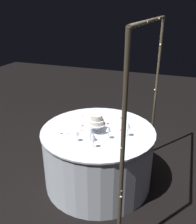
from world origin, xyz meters
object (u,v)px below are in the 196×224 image
at_px(tiered_cake, 97,121).
at_px(wine_glass_3, 128,126).
at_px(wine_glass_0, 77,133).
at_px(wine_glass_1, 108,129).
at_px(main_table, 98,156).
at_px(wine_glass_4, 93,137).
at_px(cake_knife, 76,133).
at_px(decorative_arch, 146,90).
at_px(wine_glass_2, 91,131).

distance_m(tiered_cake, wine_glass_3, 0.38).
height_order(wine_glass_0, wine_glass_1, wine_glass_1).
distance_m(main_table, wine_glass_3, 0.64).
relative_size(wine_glass_4, cake_knife, 0.76).
xyz_separation_m(wine_glass_0, cake_knife, (-0.17, -0.09, -0.09)).
distance_m(decorative_arch, wine_glass_0, 0.89).
distance_m(wine_glass_3, wine_glass_4, 0.47).
height_order(main_table, wine_glass_2, wine_glass_2).
distance_m(wine_glass_1, cake_knife, 0.42).
bearing_deg(tiered_cake, wine_glass_0, -23.67).
xyz_separation_m(decorative_arch, tiered_cake, (0.05, -0.55, -0.43)).
distance_m(main_table, wine_glass_2, 0.59).
bearing_deg(tiered_cake, wine_glass_3, 93.23).
bearing_deg(main_table, wine_glass_4, 13.71).
bearing_deg(wine_glass_3, main_table, -94.85).
xyz_separation_m(decorative_arch, wine_glass_1, (0.17, -0.36, -0.45)).
distance_m(main_table, wine_glass_1, 0.56).
height_order(decorative_arch, tiered_cake, decorative_arch).
height_order(wine_glass_2, wine_glass_4, wine_glass_4).
distance_m(wine_glass_2, wine_glass_4, 0.14).
relative_size(tiered_cake, wine_glass_0, 1.66).
height_order(decorative_arch, wine_glass_1, decorative_arch).
height_order(decorative_arch, main_table, decorative_arch).
bearing_deg(wine_glass_3, wine_glass_2, -53.97).
bearing_deg(cake_knife, wine_glass_3, 102.98).
distance_m(decorative_arch, tiered_cake, 0.70).
bearing_deg(main_table, wine_glass_1, 47.99).
xyz_separation_m(decorative_arch, cake_knife, (0.17, -0.76, -0.57)).
bearing_deg(decorative_arch, cake_knife, -77.47).
relative_size(wine_glass_0, cake_knife, 0.58).
relative_size(decorative_arch, wine_glass_0, 15.32).
relative_size(decorative_arch, wine_glass_3, 11.70).
distance_m(tiered_cake, wine_glass_4, 0.37).
distance_m(main_table, tiered_cake, 0.53).
height_order(decorative_arch, cake_knife, decorative_arch).
relative_size(main_table, wine_glass_4, 7.94).
height_order(main_table, tiered_cake, tiered_cake).
bearing_deg(cake_knife, wine_glass_4, 52.95).
bearing_deg(wine_glass_1, wine_glass_2, -52.74).
relative_size(main_table, tiered_cake, 6.31).
height_order(wine_glass_1, wine_glass_3, wine_glass_3).
distance_m(decorative_arch, wine_glass_4, 0.75).
bearing_deg(wine_glass_0, wine_glass_3, 121.53).
bearing_deg(main_table, wine_glass_0, -19.92).
xyz_separation_m(tiered_cake, wine_glass_2, (0.24, 0.02, -0.02)).
relative_size(decorative_arch, main_table, 1.46).
relative_size(tiered_cake, wine_glass_4, 1.26).
bearing_deg(decorative_arch, wine_glass_3, -79.08).
relative_size(wine_glass_2, cake_knife, 0.72).
bearing_deg(wine_glass_4, decorative_arch, 132.34).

